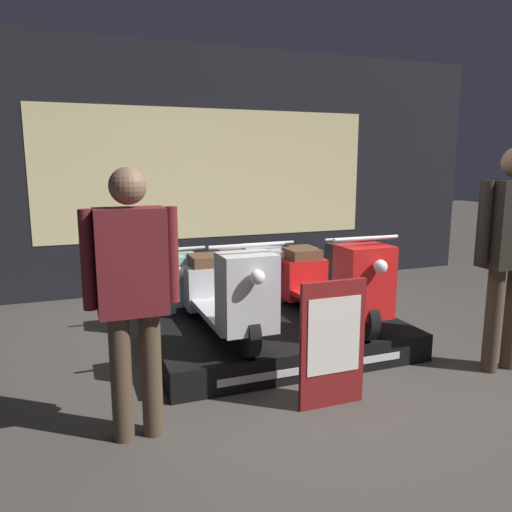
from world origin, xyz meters
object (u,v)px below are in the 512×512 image
object	(u,v)px
scooter_display_left	(225,292)
scooter_backrow_1	(249,278)
scooter_backrow_2	(323,271)
person_right_browsing	(510,239)
scooter_display_right	(329,282)
person_left_browsing	(132,285)
price_sign_board	(333,344)
scooter_backrow_0	(166,285)

from	to	relation	value
scooter_display_left	scooter_backrow_1	world-z (taller)	scooter_display_left
scooter_backrow_2	person_right_browsing	xyz separation A→B (m)	(0.35, -2.46, 0.74)
scooter_display_right	scooter_backrow_1	distance (m)	1.47
person_left_browsing	price_sign_board	xyz separation A→B (m)	(1.34, -0.07, -0.52)
scooter_display_right	person_right_browsing	world-z (taller)	person_right_browsing
scooter_backrow_1	person_left_browsing	distance (m)	3.02
scooter_display_right	scooter_backrow_2	world-z (taller)	scooter_display_right
price_sign_board	person_right_browsing	bearing A→B (deg)	2.45
scooter_display_left	price_sign_board	world-z (taller)	scooter_display_left
scooter_display_right	scooter_backrow_0	world-z (taller)	scooter_display_right
scooter_backrow_1	person_right_browsing	world-z (taller)	person_right_browsing
scooter_display_left	price_sign_board	bearing A→B (deg)	-68.26
person_right_browsing	price_sign_board	world-z (taller)	person_right_browsing
scooter_backrow_2	price_sign_board	distance (m)	2.84
scooter_display_right	scooter_backrow_1	world-z (taller)	scooter_display_right
scooter_backrow_1	person_left_browsing	world-z (taller)	person_left_browsing
person_left_browsing	person_right_browsing	world-z (taller)	person_right_browsing
scooter_display_right	person_right_browsing	bearing A→B (deg)	-44.94
scooter_backrow_1	price_sign_board	xyz separation A→B (m)	(-0.29, -2.53, 0.10)
scooter_backrow_1	scooter_backrow_2	world-z (taller)	same
person_left_browsing	scooter_backrow_1	bearing A→B (deg)	56.50
person_right_browsing	scooter_display_left	bearing A→B (deg)	153.28
scooter_display_left	scooter_backrow_0	world-z (taller)	scooter_display_left
scooter_backrow_2	person_right_browsing	bearing A→B (deg)	-81.97
scooter_backrow_0	price_sign_board	xyz separation A→B (m)	(0.69, -2.53, 0.10)
scooter_backrow_0	scooter_backrow_2	size ratio (longest dim) A/B	1.00
scooter_backrow_1	person_left_browsing	bearing A→B (deg)	-123.50
person_right_browsing	scooter_backrow_2	bearing A→B (deg)	98.03
person_right_browsing	scooter_backrow_1	bearing A→B (deg)	118.43
scooter_display_right	scooter_backrow_1	bearing A→B (deg)	101.48
scooter_display_right	price_sign_board	distance (m)	1.26
price_sign_board	scooter_backrow_2	bearing A→B (deg)	63.18
person_left_browsing	scooter_backrow_0	bearing A→B (deg)	75.35
scooter_backrow_0	scooter_backrow_2	world-z (taller)	same
scooter_backrow_0	price_sign_board	bearing A→B (deg)	-74.72
scooter_display_left	scooter_backrow_2	distance (m)	2.25
scooter_backrow_1	price_sign_board	size ratio (longest dim) A/B	1.82
person_left_browsing	person_right_browsing	distance (m)	2.96
scooter_display_left	scooter_backrow_0	bearing A→B (deg)	99.92
scooter_display_left	scooter_backrow_1	xyz separation A→B (m)	(0.74, 1.42, -0.24)
scooter_display_left	price_sign_board	xyz separation A→B (m)	(0.44, -1.11, -0.14)
scooter_display_right	scooter_backrow_0	distance (m)	1.92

